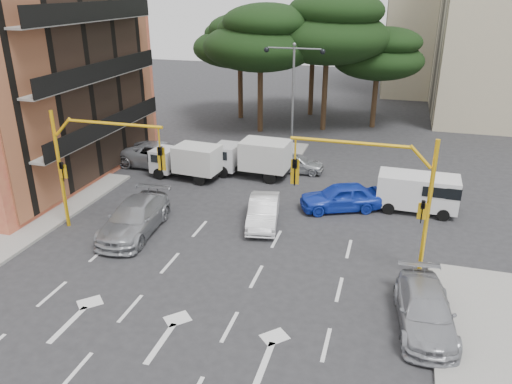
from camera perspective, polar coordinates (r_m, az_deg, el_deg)
ground at (r=21.96m, az=-5.04°, el=-8.83°), size 120.00×120.00×0.00m
median_strip at (r=35.96m, az=4.04°, el=4.14°), size 1.40×6.00×0.15m
apartment_beige_far at (r=61.77m, az=22.78°, el=18.09°), size 16.20×12.15×16.70m
pine_left_near at (r=41.03m, az=0.57°, el=17.25°), size 9.15×9.15×10.23m
pine_center at (r=41.90m, az=8.30°, el=18.09°), size 9.98×9.98×11.16m
pine_left_far at (r=45.77m, az=-1.81°, el=16.92°), size 8.32×8.32×9.30m
pine_right at (r=43.72m, az=13.92°, el=15.12°), size 7.49×7.49×8.37m
pine_back at (r=47.19m, az=6.67°, el=17.80°), size 9.15×9.15×10.23m
signal_mast_right at (r=20.81m, az=14.43°, el=0.63°), size 5.79×0.37×6.00m
signal_mast_left at (r=24.97m, az=-18.46°, el=3.85°), size 5.79×0.37×6.00m
street_lamp_center at (r=34.65m, az=4.29°, el=12.57°), size 4.16×0.36×7.77m
car_white_hatch at (r=25.56m, az=0.84°, el=-2.24°), size 2.20×4.36×1.37m
car_blue_compact at (r=27.52m, az=9.67°, el=-0.54°), size 4.78×3.39×1.51m
car_silver_wagon at (r=25.33m, az=-13.71°, el=-2.90°), size 2.64×5.61×1.58m
car_silver_cross_a at (r=34.25m, az=-10.81°, el=4.14°), size 6.05×3.12×1.63m
car_silver_cross_b at (r=32.82m, az=4.57°, el=3.32°), size 3.76×1.67×1.26m
car_silver_parked at (r=19.24m, az=18.75°, el=-12.67°), size 2.42×4.90×1.37m
van_white at (r=28.26m, az=17.96°, el=-0.10°), size 4.22×1.99×2.09m
box_truck_a at (r=31.83m, az=-7.99°, el=3.47°), size 4.67×2.32×2.22m
box_truck_b at (r=31.83m, az=-0.45°, el=3.89°), size 5.04×2.33×2.43m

